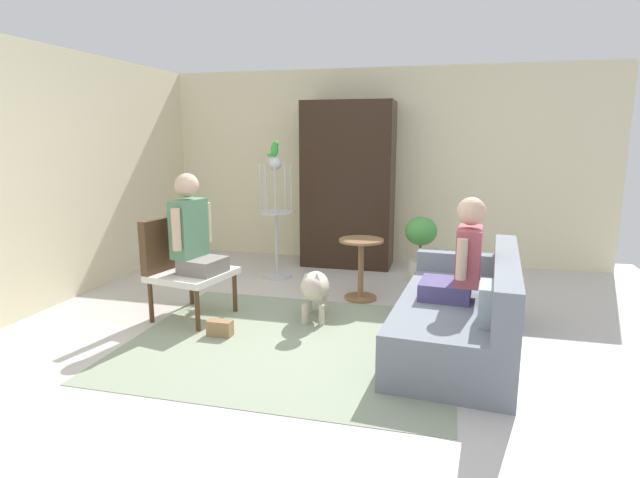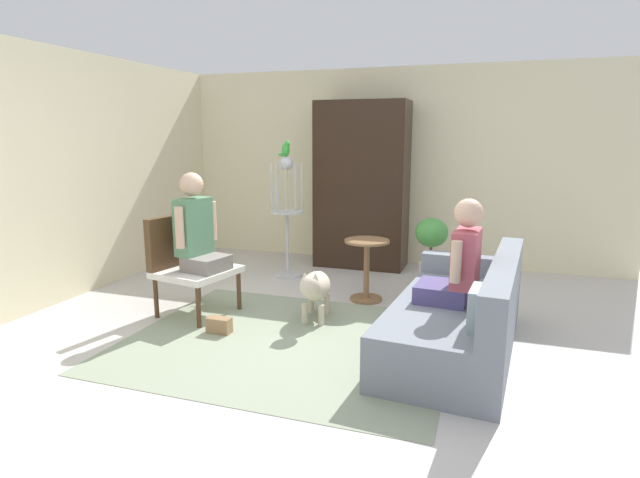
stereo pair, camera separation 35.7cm
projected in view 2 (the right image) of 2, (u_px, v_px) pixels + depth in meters
ground_plane at (314, 336)px, 4.44m from camera, size 6.96×6.96×0.00m
back_wall at (387, 167)px, 6.94m from camera, size 6.19×0.12×2.57m
left_wall at (66, 176)px, 5.37m from camera, size 0.12×6.40×2.57m
area_rug at (288, 341)px, 4.33m from camera, size 2.67×2.25×0.01m
couch at (461, 318)px, 4.08m from camera, size 1.05×2.01×0.78m
armchair at (186, 258)px, 4.97m from camera, size 0.75×0.78×0.95m
person_on_couch at (458, 262)px, 3.99m from camera, size 0.49×0.55×0.82m
person_on_armchair at (197, 229)px, 4.84m from camera, size 0.47×0.51×0.92m
round_end_table at (367, 265)px, 5.34m from camera, size 0.46×0.46×0.65m
dog at (315, 287)px, 4.76m from camera, size 0.32×0.77×0.53m
bird_cage_stand at (287, 217)px, 6.21m from camera, size 0.40×0.40×1.46m
parrot at (286, 149)px, 6.05m from camera, size 0.17×0.10×0.18m
potted_plant at (431, 244)px, 5.86m from camera, size 0.37×0.37×0.79m
armoire_cabinet at (362, 185)px, 6.68m from camera, size 1.16×0.56×2.13m
handbag at (219, 325)px, 4.50m from camera, size 0.21×0.11×0.14m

